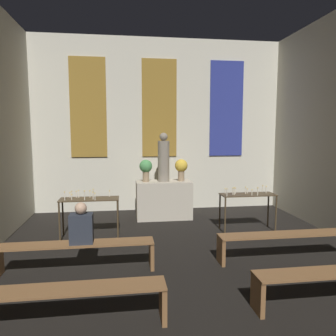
# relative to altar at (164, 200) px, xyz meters

# --- Properties ---
(wall_back) EXTENTS (7.12, 0.16, 4.77)m
(wall_back) POSITION_rel_altar_xyz_m (0.00, 1.01, 1.93)
(wall_back) COLOR beige
(wall_back) RESTS_ON ground_plane
(altar) EXTENTS (1.40, 0.70, 0.95)m
(altar) POSITION_rel_altar_xyz_m (0.00, 0.00, 0.00)
(altar) COLOR #BCB29E
(altar) RESTS_ON ground_plane
(statue) EXTENTS (0.29, 0.29, 1.24)m
(statue) POSITION_rel_altar_xyz_m (0.00, 0.00, 1.05)
(statue) COLOR gray
(statue) RESTS_ON altar
(flower_vase_left) EXTENTS (0.33, 0.33, 0.56)m
(flower_vase_left) POSITION_rel_altar_xyz_m (-0.45, 0.00, 0.83)
(flower_vase_left) COLOR #937A5B
(flower_vase_left) RESTS_ON altar
(flower_vase_right) EXTENTS (0.33, 0.33, 0.56)m
(flower_vase_right) POSITION_rel_altar_xyz_m (0.45, 0.00, 0.83)
(flower_vase_right) COLOR #937A5B
(flower_vase_right) RESTS_ON altar
(candle_rack_left) EXTENTS (1.23, 0.45, 1.03)m
(candle_rack_left) POSITION_rel_altar_xyz_m (-1.74, -1.32, 0.24)
(candle_rack_left) COLOR #473823
(candle_rack_left) RESTS_ON ground_plane
(candle_rack_right) EXTENTS (1.23, 0.45, 1.01)m
(candle_rack_right) POSITION_rel_altar_xyz_m (1.73, -1.32, 0.24)
(candle_rack_right) COLOR #473823
(candle_rack_right) RESTS_ON ground_plane
(pew_third_left) EXTENTS (2.43, 0.36, 0.47)m
(pew_third_left) POSITION_rel_altar_xyz_m (-1.77, -4.57, -0.12)
(pew_third_left) COLOR brown
(pew_third_left) RESTS_ON ground_plane
(pew_back_left) EXTENTS (2.43, 0.36, 0.47)m
(pew_back_left) POSITION_rel_altar_xyz_m (-1.77, -3.05, -0.12)
(pew_back_left) COLOR brown
(pew_back_left) RESTS_ON ground_plane
(pew_back_right) EXTENTS (2.43, 0.36, 0.47)m
(pew_back_right) POSITION_rel_altar_xyz_m (1.77, -3.05, -0.12)
(pew_back_right) COLOR brown
(pew_back_right) RESTS_ON ground_plane
(person_seated) EXTENTS (0.36, 0.24, 0.66)m
(person_seated) POSITION_rel_altar_xyz_m (-1.70, -3.05, 0.27)
(person_seated) COLOR #282D38
(person_seated) RESTS_ON pew_back_left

